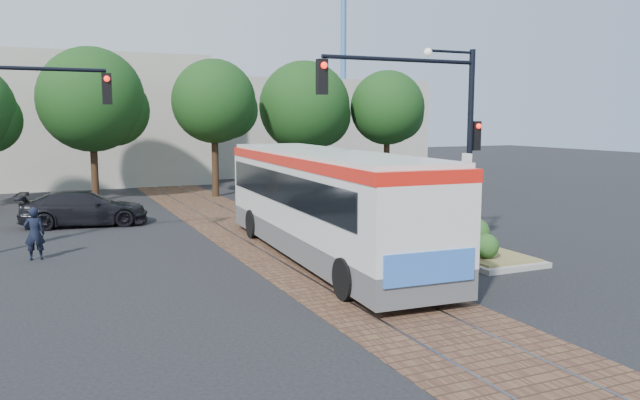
{
  "coord_description": "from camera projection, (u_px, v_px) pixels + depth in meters",
  "views": [
    {
      "loc": [
        -7.0,
        -16.43,
        4.15
      ],
      "look_at": [
        0.98,
        1.28,
        1.6
      ],
      "focal_mm": 35.0,
      "sensor_mm": 36.0,
      "label": 1
    }
  ],
  "objects": [
    {
      "name": "city_bus",
      "position": [
        324.0,
        199.0,
        18.52
      ],
      "size": [
        3.14,
        12.07,
        3.2
      ],
      "rotation": [
        0.0,
        0.0,
        -0.05
      ],
      "color": "#4E4E51",
      "rests_on": "ground"
    },
    {
      "name": "tree_row",
      "position": [
        207.0,
        105.0,
        32.95
      ],
      "size": [
        26.4,
        5.6,
        7.67
      ],
      "color": "#382314",
      "rests_on": "ground"
    },
    {
      "name": "parked_car",
      "position": [
        84.0,
        208.0,
        24.2
      ],
      "size": [
        4.95,
        2.53,
        1.38
      ],
      "primitive_type": "imported",
      "rotation": [
        0.0,
        0.0,
        1.44
      ],
      "color": "black",
      "rests_on": "ground"
    },
    {
      "name": "trackbed",
      "position": [
        263.0,
        237.0,
        21.86
      ],
      "size": [
        3.6,
        40.0,
        0.02
      ],
      "color": "brown",
      "rests_on": "ground"
    },
    {
      "name": "ground",
      "position": [
        307.0,
        261.0,
        18.25
      ],
      "size": [
        120.0,
        120.0,
        0.0
      ],
      "primitive_type": "plane",
      "color": "black",
      "rests_on": "ground"
    },
    {
      "name": "traffic_island",
      "position": [
        461.0,
        242.0,
        19.36
      ],
      "size": [
        2.2,
        5.2,
        1.13
      ],
      "color": "gray",
      "rests_on": "ground"
    },
    {
      "name": "crane",
      "position": [
        344.0,
        41.0,
        54.9
      ],
      "size": [
        8.0,
        0.5,
        18.0
      ],
      "color": "#3F72B2",
      "rests_on": "ground"
    },
    {
      "name": "warehouses",
      "position": [
        139.0,
        123.0,
        43.52
      ],
      "size": [
        40.0,
        13.0,
        8.0
      ],
      "color": "#ADA899",
      "rests_on": "ground"
    },
    {
      "name": "officer",
      "position": [
        34.0,
        234.0,
        18.32
      ],
      "size": [
        0.58,
        0.4,
        1.56
      ],
      "primitive_type": "imported",
      "rotation": [
        0.0,
        0.0,
        3.1
      ],
      "color": "black",
      "rests_on": "ground"
    },
    {
      "name": "signal_pole_main",
      "position": [
        437.0,
        118.0,
        18.55
      ],
      "size": [
        5.49,
        0.46,
        6.0
      ],
      "color": "black",
      "rests_on": "ground"
    }
  ]
}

